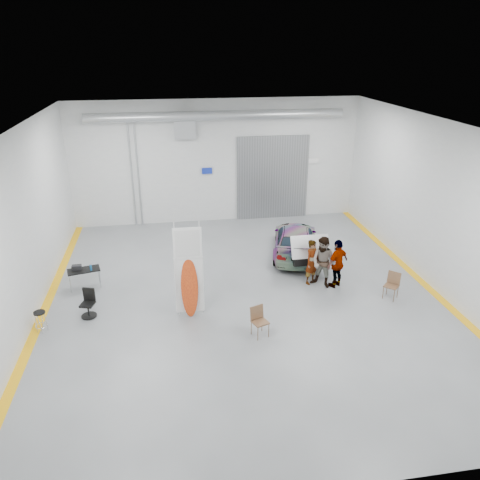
{
  "coord_description": "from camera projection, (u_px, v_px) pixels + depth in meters",
  "views": [
    {
      "loc": [
        -2.47,
        -14.37,
        8.38
      ],
      "look_at": [
        0.12,
        1.67,
        1.5
      ],
      "focal_mm": 35.0,
      "sensor_mm": 36.0,
      "label": 1
    }
  ],
  "objects": [
    {
      "name": "folding_chair_near",
      "position": [
        260.0,
        327.0,
        14.38
      ],
      "size": [
        0.58,
        0.61,
        0.95
      ],
      "rotation": [
        0.0,
        0.0,
        0.35
      ],
      "color": "brown",
      "rests_on": "ground"
    },
    {
      "name": "folding_chair_far",
      "position": [
        390.0,
        290.0,
        16.51
      ],
      "size": [
        0.63,
        0.71,
        0.95
      ],
      "rotation": [
        0.0,
        0.0,
        -0.78
      ],
      "color": "brown",
      "rests_on": "ground"
    },
    {
      "name": "person_b",
      "position": [
        324.0,
        262.0,
        17.06
      ],
      "size": [
        1.2,
        1.18,
        1.95
      ],
      "primitive_type": "imported",
      "rotation": [
        0.0,
        0.0,
        -0.74
      ],
      "color": "teal",
      "rests_on": "ground"
    },
    {
      "name": "room_shell",
      "position": [
        241.0,
        169.0,
        17.16
      ],
      "size": [
        14.02,
        16.18,
        6.01
      ],
      "color": "silver",
      "rests_on": "ground"
    },
    {
      "name": "sedan_car",
      "position": [
        295.0,
        240.0,
        19.86
      ],
      "size": [
        2.9,
        4.7,
        1.27
      ],
      "primitive_type": "imported",
      "rotation": [
        0.0,
        0.0,
        2.87
      ],
      "color": "white",
      "rests_on": "ground"
    },
    {
      "name": "shop_stool",
      "position": [
        41.0,
        322.0,
        14.55
      ],
      "size": [
        0.37,
        0.37,
        0.72
      ],
      "rotation": [
        0.0,
        0.0,
        -0.21
      ],
      "color": "black",
      "rests_on": "ground"
    },
    {
      "name": "trunk_lid",
      "position": [
        309.0,
        244.0,
        17.84
      ],
      "size": [
        1.48,
        0.9,
        0.04
      ],
      "primitive_type": "cube",
      "color": "silver",
      "rests_on": "sedan_car"
    },
    {
      "name": "office_chair",
      "position": [
        88.0,
        305.0,
        15.38
      ],
      "size": [
        0.52,
        0.54,
        0.96
      ],
      "rotation": [
        0.0,
        0.0,
        -0.28
      ],
      "color": "black",
      "rests_on": "ground"
    },
    {
      "name": "ground",
      "position": [
        244.0,
        297.0,
        16.69
      ],
      "size": [
        16.0,
        16.0,
        0.0
      ],
      "primitive_type": "plane",
      "color": "slate",
      "rests_on": "ground"
    },
    {
      "name": "person_c",
      "position": [
        337.0,
        263.0,
        17.08
      ],
      "size": [
        1.15,
        0.96,
        1.87
      ],
      "primitive_type": "imported",
      "rotation": [
        0.0,
        0.0,
        3.72
      ],
      "color": "#965A32",
      "rests_on": "ground"
    },
    {
      "name": "work_table",
      "position": [
        82.0,
        270.0,
        17.09
      ],
      "size": [
        1.24,
        0.81,
        0.93
      ],
      "rotation": [
        0.0,
        0.0,
        0.23
      ],
      "color": "#9A9DA2",
      "rests_on": "ground"
    },
    {
      "name": "surfboard_display",
      "position": [
        189.0,
        279.0,
        15.07
      ],
      "size": [
        0.94,
        0.27,
        3.31
      ],
      "rotation": [
        0.0,
        0.0,
        -0.02
      ],
      "color": "white",
      "rests_on": "ground"
    },
    {
      "name": "person_a",
      "position": [
        312.0,
        262.0,
        17.34
      ],
      "size": [
        0.76,
        0.69,
        1.74
      ],
      "primitive_type": "imported",
      "rotation": [
        0.0,
        0.0,
        0.56
      ],
      "color": "#9A7554",
      "rests_on": "ground"
    }
  ]
}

